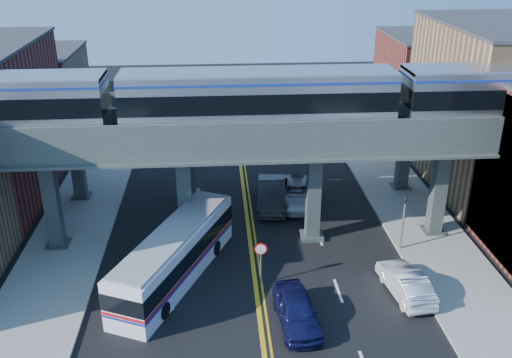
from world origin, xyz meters
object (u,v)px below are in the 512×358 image
traffic_signal (404,217)px  transit_bus (175,256)px  car_lane_a (297,310)px  car_parked_curb (406,282)px  transit_train (258,98)px  stop_sign (261,257)px  car_lane_c (297,193)px  car_lane_d (267,135)px  car_lane_b (271,194)px

traffic_signal → transit_bus: size_ratio=0.37×
car_lane_a → car_parked_curb: size_ratio=1.02×
transit_train → stop_sign: 9.07m
transit_bus → car_lane_c: (8.17, 9.08, -0.68)m
transit_bus → transit_train: bearing=-27.1°
transit_bus → car_lane_a: size_ratio=2.36×
car_lane_a → car_parked_curb: (6.22, 2.06, -0.04)m
car_lane_c → car_lane_d: bearing=101.8°
transit_bus → car_lane_c: transit_bus is taller
stop_sign → car_lane_a: stop_sign is taller
transit_train → transit_bus: bearing=-141.0°
transit_bus → car_parked_curb: size_ratio=2.41×
car_lane_b → transit_train: bearing=-99.9°
car_lane_c → car_lane_d: 12.34m
car_lane_d → traffic_signal: bearing=-72.2°
car_lane_d → transit_train: bearing=-98.0°
traffic_signal → car_parked_curb: traffic_signal is taller
car_lane_b → car_parked_curb: 12.87m
transit_bus → car_lane_c: bearing=-18.1°
car_lane_c → car_lane_a: bearing=-91.0°
stop_sign → car_lane_c: (3.41, 10.05, -0.98)m
transit_train → car_lane_b: transit_train is taller
car_lane_c → car_lane_d: car_lane_d is taller
transit_bus → car_lane_b: (6.30, 8.75, -0.54)m
car_lane_c → car_lane_b: bearing=-163.1°
transit_train → transit_bus: 10.14m
stop_sign → car_lane_c: 10.65m
car_lane_a → car_lane_d: car_lane_d is taller
transit_train → stop_sign: size_ratio=18.50×
car_lane_b → car_lane_c: car_lane_b is taller
transit_bus → traffic_signal: bearing=-57.6°
transit_train → traffic_signal: bearing=-13.0°
transit_train → car_parked_curb: transit_train is taller
car_lane_b → car_lane_d: 12.65m
transit_bus → car_lane_a: 7.79m
stop_sign → traffic_signal: size_ratio=0.64×
transit_train → car_parked_curb: bearing=-41.2°
traffic_signal → car_lane_d: 20.46m
stop_sign → car_parked_curb: stop_sign is taller
car_lane_a → car_parked_curb: car_lane_a is taller
car_lane_b → car_lane_c: bearing=15.7°
transit_train → car_lane_b: bearing=74.3°
transit_train → car_lane_c: 10.42m
car_lane_b → car_parked_curb: bearing=-55.5°
car_lane_d → transit_bus: bearing=-109.3°
stop_sign → car_lane_d: bearing=83.9°
car_lane_c → car_parked_curb: (4.32, -11.61, -0.02)m
car_lane_b → car_parked_curb: size_ratio=1.21×
car_lane_a → traffic_signal: bearing=37.2°
stop_sign → car_lane_d: size_ratio=0.41×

